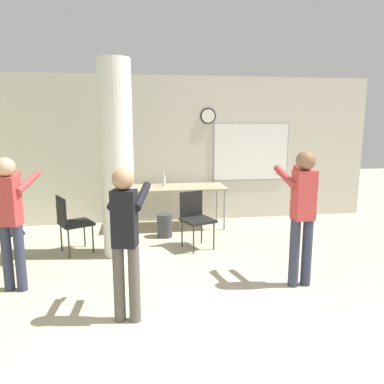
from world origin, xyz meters
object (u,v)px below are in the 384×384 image
at_px(folding_table, 175,189).
at_px(bottle_on_table, 164,180).
at_px(chair_near_pillar, 71,220).
at_px(person_playing_side, 302,208).
at_px(person_playing_front, 126,233).
at_px(chair_table_front, 195,215).
at_px(person_watching_back, 11,214).

relative_size(folding_table, bottle_on_table, 6.94).
height_order(chair_near_pillar, person_playing_side, person_playing_side).
xyz_separation_m(chair_near_pillar, person_playing_front, (0.85, -2.07, 0.39)).
bearing_deg(person_playing_front, folding_table, 75.69).
xyz_separation_m(folding_table, chair_near_pillar, (-1.67, -1.15, -0.21)).
height_order(chair_near_pillar, person_playing_front, person_playing_front).
height_order(chair_table_front, person_watching_back, person_watching_back).
distance_m(person_playing_front, person_playing_side, 2.09).
bearing_deg(chair_table_front, person_watching_back, -153.31).
bearing_deg(chair_near_pillar, person_watching_back, -111.16).
distance_m(folding_table, chair_near_pillar, 2.04).
bearing_deg(chair_table_front, folding_table, 99.56).
height_order(bottle_on_table, person_playing_front, person_playing_front).
bearing_deg(folding_table, person_playing_front, -104.31).
bearing_deg(folding_table, person_playing_side, -66.10).
height_order(chair_table_front, person_playing_side, person_playing_side).
height_order(bottle_on_table, chair_near_pillar, bottle_on_table).
height_order(bottle_on_table, chair_table_front, bottle_on_table).
xyz_separation_m(chair_near_pillar, chair_table_front, (1.87, -0.01, 0.00)).
relative_size(person_watching_back, person_playing_side, 0.96).
distance_m(folding_table, person_watching_back, 3.16).
relative_size(bottle_on_table, person_playing_front, 0.18).
distance_m(folding_table, bottle_on_table, 0.28).
bearing_deg(bottle_on_table, person_playing_front, -100.72).
relative_size(bottle_on_table, person_watching_back, 0.17).
bearing_deg(person_watching_back, chair_near_pillar, 68.84).
xyz_separation_m(bottle_on_table, chair_near_pillar, (-1.49, -1.29, -0.36)).
height_order(person_watching_back, person_playing_side, person_playing_side).
relative_size(person_playing_front, person_playing_side, 0.94).
bearing_deg(person_playing_side, folding_table, 113.90).
xyz_separation_m(folding_table, bottle_on_table, (-0.19, 0.14, 0.15)).
relative_size(chair_table_front, person_watching_back, 0.56).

